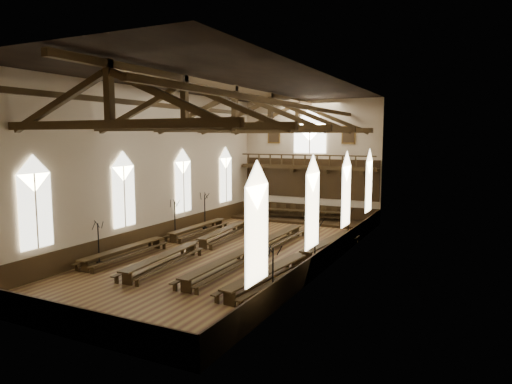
% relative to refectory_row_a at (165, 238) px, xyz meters
% --- Properties ---
extents(ground, '(26.00, 26.00, 0.00)m').
position_rel_refectory_row_a_xyz_m(ground, '(4.87, 0.52, -0.49)').
color(ground, brown).
rests_on(ground, ground).
extents(room_walls, '(26.00, 26.00, 26.00)m').
position_rel_refectory_row_a_xyz_m(room_walls, '(4.87, 0.52, 5.97)').
color(room_walls, '#BDA98F').
rests_on(room_walls, ground).
extents(wainscot_band, '(12.00, 26.00, 1.20)m').
position_rel_refectory_row_a_xyz_m(wainscot_band, '(4.87, 0.52, 0.11)').
color(wainscot_band, '#33220F').
rests_on(wainscot_band, ground).
extents(side_windows, '(11.85, 19.80, 4.50)m').
position_rel_refectory_row_a_xyz_m(side_windows, '(4.87, 0.52, 3.25)').
color(side_windows, white).
rests_on(side_windows, room_walls).
extents(end_window, '(2.80, 0.12, 3.80)m').
position_rel_refectory_row_a_xyz_m(end_window, '(4.87, 13.42, 6.73)').
color(end_window, white).
rests_on(end_window, room_walls).
extents(minstrels_gallery, '(11.80, 1.24, 3.70)m').
position_rel_refectory_row_a_xyz_m(minstrels_gallery, '(4.87, 13.18, 3.41)').
color(minstrels_gallery, '#392812').
rests_on(minstrels_gallery, room_walls).
extents(portraits, '(7.75, 0.09, 1.45)m').
position_rel_refectory_row_a_xyz_m(portraits, '(4.87, 13.42, 6.61)').
color(portraits, brown).
rests_on(portraits, room_walls).
extents(roof_trusses, '(11.70, 25.70, 2.80)m').
position_rel_refectory_row_a_xyz_m(roof_trusses, '(4.87, 0.52, 7.72)').
color(roof_trusses, '#392812').
rests_on(roof_trusses, room_walls).
extents(refectory_row_a, '(1.44, 13.73, 0.68)m').
position_rel_refectory_row_a_xyz_m(refectory_row_a, '(0.00, 0.00, 0.00)').
color(refectory_row_a, '#392812').
rests_on(refectory_row_a, ground).
extents(refectory_row_b, '(1.95, 14.05, 0.70)m').
position_rel_refectory_row_a_xyz_m(refectory_row_b, '(2.72, -0.48, 0.02)').
color(refectory_row_b, '#392812').
rests_on(refectory_row_b, ground).
extents(refectory_row_c, '(1.45, 13.99, 0.71)m').
position_rel_refectory_row_a_xyz_m(refectory_row_c, '(6.40, -0.13, 0.02)').
color(refectory_row_c, '#392812').
rests_on(refectory_row_c, ground).
extents(refectory_row_d, '(2.11, 14.38, 0.74)m').
position_rel_refectory_row_a_xyz_m(refectory_row_d, '(9.59, -0.54, 0.04)').
color(refectory_row_d, '#392812').
rests_on(refectory_row_d, ground).
extents(dais, '(11.40, 2.98, 0.20)m').
position_rel_refectory_row_a_xyz_m(dais, '(4.56, 11.92, -0.39)').
color(dais, '#33220F').
rests_on(dais, ground).
extents(high_table, '(7.73, 1.88, 0.72)m').
position_rel_refectory_row_a_xyz_m(high_table, '(4.56, 11.92, 0.31)').
color(high_table, '#392812').
rests_on(high_table, dais).
extents(high_chairs, '(7.65, 0.45, 1.03)m').
position_rel_refectory_row_a_xyz_m(high_chairs, '(4.56, 12.68, 0.26)').
color(high_chairs, '#392812').
rests_on(high_chairs, dais).
extents(candelabrum_left_near, '(0.72, 0.67, 2.37)m').
position_rel_refectory_row_a_xyz_m(candelabrum_left_near, '(-0.68, -4.96, 0.23)').
color(candelabrum_left_near, black).
rests_on(candelabrum_left_near, ground).
extents(candelabrum_left_mid, '(0.73, 0.83, 2.71)m').
position_rel_refectory_row_a_xyz_m(candelabrum_left_mid, '(-0.68, 1.99, 0.33)').
color(candelabrum_left_mid, black).
rests_on(candelabrum_left_mid, ground).
extents(candelabrum_left_far, '(0.83, 0.82, 2.78)m').
position_rel_refectory_row_a_xyz_m(candelabrum_left_far, '(-0.68, 5.74, 0.35)').
color(candelabrum_left_far, black).
rests_on(candelabrum_left_far, ground).
extents(candelabrum_right_near, '(0.75, 0.71, 2.50)m').
position_rel_refectory_row_a_xyz_m(candelabrum_right_near, '(10.42, -6.26, 0.26)').
color(candelabrum_right_near, black).
rests_on(candelabrum_right_near, ground).
extents(candelabrum_right_mid, '(0.81, 0.81, 2.74)m').
position_rel_refectory_row_a_xyz_m(candelabrum_right_mid, '(10.42, -0.98, 0.34)').
color(candelabrum_right_mid, black).
rests_on(candelabrum_right_mid, ground).
extents(candelabrum_right_far, '(0.75, 0.70, 2.46)m').
position_rel_refectory_row_a_xyz_m(candelabrum_right_far, '(10.42, 5.53, 0.25)').
color(candelabrum_right_far, black).
rests_on(candelabrum_right_far, ground).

